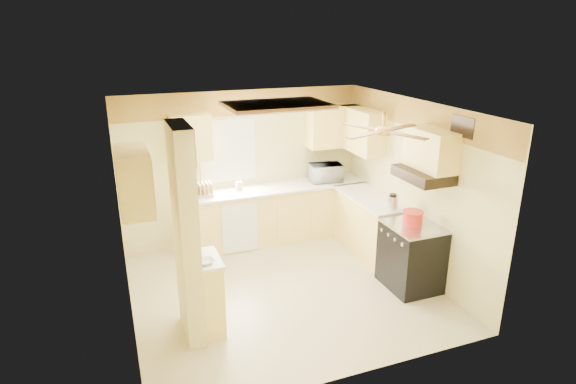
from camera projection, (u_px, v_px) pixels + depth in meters
name	position (u px, v px, depth m)	size (l,w,h in m)	color
floor	(283.00, 289.00, 6.67)	(4.00, 4.00, 0.00)	#C5B188
ceiling	(283.00, 108.00, 5.85)	(4.00, 4.00, 0.00)	white
wall_back	(243.00, 167.00, 7.94)	(4.00, 4.00, 0.00)	#DACF85
wall_front	(352.00, 269.00, 4.58)	(4.00, 4.00, 0.00)	#DACF85
wall_left	(122.00, 226.00, 5.59)	(3.80, 3.80, 0.00)	#DACF85
wall_right	(413.00, 187.00, 6.94)	(3.80, 3.80, 0.00)	#DACF85
wallpaper_border	(241.00, 103.00, 7.58)	(4.00, 0.02, 0.40)	gold
partition_column	(186.00, 236.00, 5.32)	(0.20, 0.70, 2.50)	#DACF85
partition_ledge	(210.00, 295.00, 5.65)	(0.25, 0.55, 0.90)	#FFDD70
ledge_top	(207.00, 259.00, 5.50)	(0.28, 0.58, 0.04)	white
lower_cabinets_back	(278.00, 214.00, 8.10)	(3.00, 0.60, 0.90)	#FFDD70
lower_cabinets_right	(370.00, 226.00, 7.62)	(0.60, 1.40, 0.90)	#FFDD70
countertop_back	(278.00, 188.00, 7.94)	(3.04, 0.64, 0.04)	white
countertop_right	(372.00, 198.00, 7.47)	(0.64, 1.44, 0.04)	white
dishwasher_panel	(240.00, 228.00, 7.58)	(0.58, 0.02, 0.80)	white
window	(228.00, 151.00, 7.75)	(0.92, 0.02, 1.02)	white
upper_cab_back_left	(191.00, 137.00, 7.30)	(0.60, 0.35, 0.70)	#FFDD70
upper_cab_back_right	(333.00, 126.00, 8.11)	(0.90, 0.35, 0.70)	#FFDD70
upper_cab_right	(362.00, 130.00, 7.79)	(0.35, 1.00, 0.70)	#FFDD70
upper_cab_left_wall	(134.00, 181.00, 5.23)	(0.35, 0.75, 0.70)	#FFDD70
upper_cab_over_stove	(431.00, 149.00, 6.16)	(0.35, 0.76, 0.52)	#FFDD70
stove	(411.00, 256.00, 6.60)	(0.68, 0.77, 0.92)	black
range_hood	(423.00, 175.00, 6.24)	(0.50, 0.76, 0.14)	black
poster_menu	(193.00, 183.00, 5.16)	(0.02, 0.42, 0.57)	black
poster_nashville	(196.00, 238.00, 5.37)	(0.02, 0.42, 0.57)	black
ceiling_light_panel	(277.00, 105.00, 6.34)	(1.35, 0.95, 0.06)	brown
ceiling_fan	(383.00, 131.00, 5.64)	(1.15, 1.15, 0.26)	gold
vent_grate	(463.00, 127.00, 5.79)	(0.02, 0.40, 0.25)	black
microwave	(326.00, 173.00, 8.19)	(0.53, 0.36, 0.30)	white
bowl	(206.00, 262.00, 5.35)	(0.19, 0.19, 0.05)	white
dutch_oven	(413.00, 218.00, 6.46)	(0.28, 0.28, 0.19)	red
kettle	(393.00, 202.00, 6.91)	(0.15, 0.15, 0.24)	silver
dish_rack	(201.00, 191.00, 7.48)	(0.36, 0.27, 0.20)	tan
utensil_crock	(239.00, 186.00, 7.76)	(0.11, 0.11, 0.21)	white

